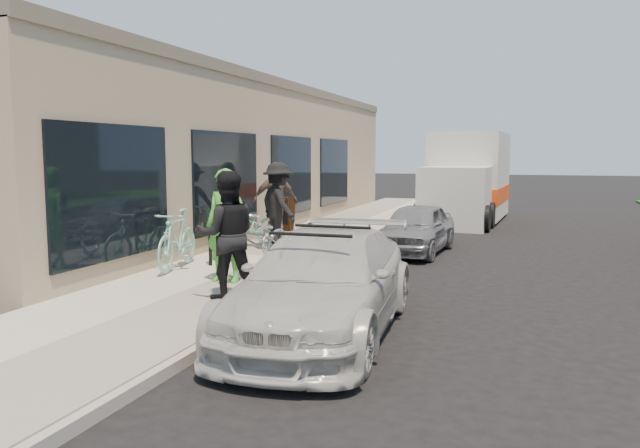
# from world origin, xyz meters

# --- Properties ---
(ground) EXTENTS (120.00, 120.00, 0.00)m
(ground) POSITION_xyz_m (0.00, 0.00, 0.00)
(ground) COLOR black
(ground) RESTS_ON ground
(sidewalk) EXTENTS (3.00, 34.00, 0.15)m
(sidewalk) POSITION_xyz_m (-2.00, 3.00, 0.07)
(sidewalk) COLOR #B2AEA0
(sidewalk) RESTS_ON ground
(curb) EXTENTS (0.12, 34.00, 0.13)m
(curb) POSITION_xyz_m (-0.45, 3.00, 0.07)
(curb) COLOR #9B978E
(curb) RESTS_ON ground
(storefront) EXTENTS (3.60, 20.00, 4.22)m
(storefront) POSITION_xyz_m (-5.24, 7.99, 2.12)
(storefront) COLOR tan
(storefront) RESTS_ON ground
(bike_rack) EXTENTS (0.20, 0.65, 0.93)m
(bike_rack) POSITION_xyz_m (-2.72, 1.95, 0.71)
(bike_rack) COLOR black
(bike_rack) RESTS_ON sidewalk
(sandwich_board) EXTENTS (0.59, 0.59, 0.92)m
(sandwich_board) POSITION_xyz_m (-3.35, 6.92, 0.62)
(sandwich_board) COLOR black
(sandwich_board) RESTS_ON sidewalk
(sedan_white) EXTENTS (2.05, 4.48, 1.31)m
(sedan_white) POSITION_xyz_m (0.57, -1.37, 0.63)
(sedan_white) COLOR #B9BAB5
(sedan_white) RESTS_ON ground
(sedan_silver) EXTENTS (1.55, 3.36, 1.11)m
(sedan_silver) POSITION_xyz_m (0.53, 5.29, 0.56)
(sedan_silver) COLOR gray
(sedan_silver) RESTS_ON ground
(moving_truck) EXTENTS (2.50, 5.99, 2.89)m
(moving_truck) POSITION_xyz_m (0.95, 12.49, 1.28)
(moving_truck) COLOR silver
(moving_truck) RESTS_ON ground
(tandem_bike) EXTENTS (1.05, 2.19, 1.10)m
(tandem_bike) POSITION_xyz_m (-1.48, 1.20, 0.70)
(tandem_bike) COLOR #AFAFB1
(tandem_bike) RESTS_ON sidewalk
(woman_rider) EXTENTS (0.69, 0.47, 1.84)m
(woman_rider) POSITION_xyz_m (-1.70, 0.45, 1.07)
(woman_rider) COLOR green
(woman_rider) RESTS_ON sidewalk
(man_standing) EXTENTS (1.12, 1.06, 1.83)m
(man_standing) POSITION_xyz_m (-1.13, -0.61, 1.07)
(man_standing) COLOR black
(man_standing) RESTS_ON sidewalk
(cruiser_bike_a) EXTENTS (0.81, 1.84, 1.07)m
(cruiser_bike_a) POSITION_xyz_m (-3.06, 1.19, 0.69)
(cruiser_bike_a) COLOR #84C5B2
(cruiser_bike_a) RESTS_ON sidewalk
(cruiser_bike_b) EXTENTS (1.43, 1.89, 0.95)m
(cruiser_bike_b) POSITION_xyz_m (-2.99, 3.90, 0.62)
(cruiser_bike_b) COLOR #84C5B2
(cruiser_bike_b) RESTS_ON sidewalk
(cruiser_bike_c) EXTENTS (0.49, 1.59, 0.95)m
(cruiser_bike_c) POSITION_xyz_m (-3.05, 3.24, 0.62)
(cruiser_bike_c) COLOR gold
(cruiser_bike_c) RESTS_ON sidewalk
(bystander_a) EXTENTS (1.38, 1.31, 1.88)m
(bystander_a) POSITION_xyz_m (-2.34, 4.21, 1.09)
(bystander_a) COLOR black
(bystander_a) RESTS_ON sidewalk
(bystander_b) EXTENTS (1.13, 1.07, 1.88)m
(bystander_b) POSITION_xyz_m (-2.84, 5.21, 1.09)
(bystander_b) COLOR brown
(bystander_b) RESTS_ON sidewalk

